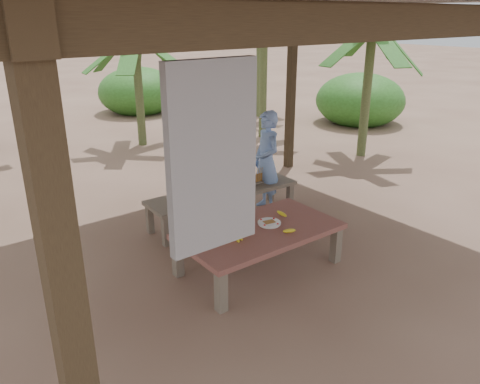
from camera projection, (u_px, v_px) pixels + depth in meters
ground at (250, 254)px, 5.72m from camera, size 80.00×80.00×0.00m
pavilion at (253, 11)px, 4.71m from camera, size 6.60×5.60×2.95m
work_table at (259, 234)px, 5.25m from camera, size 1.81×1.02×0.50m
bench at (224, 194)px, 6.52m from camera, size 2.22×0.69×0.45m
ripe_banana_bunch at (231, 232)px, 4.97m from camera, size 0.30×0.27×0.15m
plate at (269, 223)px, 5.32m from camera, size 0.26×0.26×0.04m
loose_banana_front at (289, 231)px, 5.12m from camera, size 0.18×0.07×0.04m
loose_banana_side at (282, 214)px, 5.56m from camera, size 0.06×0.16×0.04m
water_flask at (214, 220)px, 5.14m from camera, size 0.08×0.08×0.30m
green_banana_stalk at (207, 183)px, 6.30m from camera, size 0.30×0.30×0.33m
cooking_pot at (245, 180)px, 6.66m from camera, size 0.20×0.20×0.17m
skewer_rack at (258, 176)px, 6.73m from camera, size 0.18×0.09×0.24m
woman at (267, 161)px, 6.81m from camera, size 0.47×0.61×1.48m
banana_plant_ne at (264, 5)px, 10.20m from camera, size 1.80×1.80×3.44m
banana_plant_n at (135, 45)px, 9.77m from camera, size 1.80×1.80×2.62m
banana_plant_e at (372, 39)px, 8.93m from camera, size 1.80×1.80×2.79m
banana_plant_far at (260, 14)px, 12.52m from camera, size 1.80×1.80×3.26m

